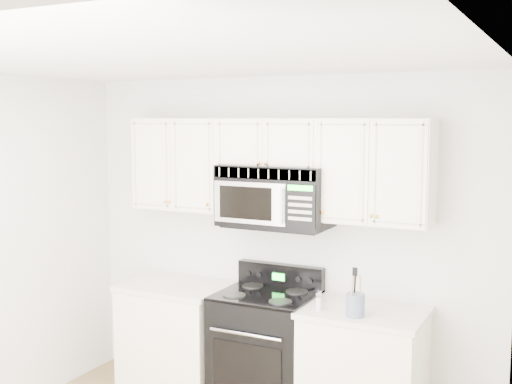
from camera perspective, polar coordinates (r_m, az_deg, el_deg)
The scene contains 9 objects.
room at distance 3.68m, azimuth -9.26°, elevation -8.79°, with size 3.51×3.51×2.61m.
base_cabinet_left at distance 5.51m, azimuth -6.97°, elevation -13.04°, with size 0.86×0.65×0.92m.
base_cabinet_right at distance 4.86m, azimuth 9.56°, elevation -15.83°, with size 0.86×0.65×0.92m.
range at distance 5.11m, azimuth 0.90°, elevation -13.90°, with size 0.73×0.67×1.11m.
upper_cabinets at distance 4.93m, azimuth 1.49°, elevation 2.65°, with size 2.44×0.37×0.75m.
microwave at distance 4.89m, azimuth 1.72°, elevation -0.33°, with size 0.84×0.47×0.47m.
utensil_crock at distance 4.50m, azimuth 8.82°, elevation -9.84°, with size 0.13×0.13×0.34m.
shaker_salt at distance 4.79m, azimuth 5.62°, elevation -9.25°, with size 0.04×0.04×0.09m.
shaker_pepper at distance 4.62m, azimuth 5.60°, elevation -9.72°, with size 0.05×0.05×0.11m.
Camera 1 is at (2.10, -2.87, 2.27)m, focal length 45.00 mm.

